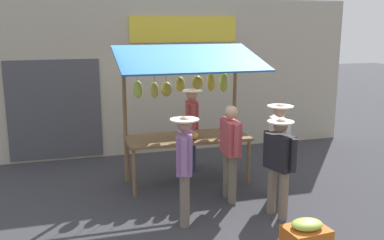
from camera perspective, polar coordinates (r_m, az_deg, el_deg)
The scene contains 9 objects.
ground_plane at distance 8.14m, azimuth -0.60°, elevation -8.17°, with size 40.00×40.00×0.00m, color #38383D.
street_backdrop at distance 9.81m, azimuth -4.34°, elevation 5.60°, with size 9.00×0.30×3.40m.
market_stall at distance 7.78m, azimuth -0.68°, elevation 2.88°, with size 2.50×1.46×2.50m.
vendor_with_sunhat at distance 8.63m, azimuth -0.03°, elevation -0.28°, with size 0.42×0.69×1.63m.
shopper_in_striped_shirt at distance 7.13m, azimuth 5.03°, elevation -3.46°, with size 0.24×0.69×1.60m.
shopper_in_grey_tee at distance 7.24m, azimuth 11.27°, elevation -3.10°, with size 0.42×0.69×1.63m.
shopper_with_shopping_bag at distance 6.63m, azimuth 11.30°, elevation -5.25°, with size 0.39×0.64×1.52m.
shopper_with_ponytail at distance 6.28m, azimuth -0.96°, elevation -5.46°, with size 0.41×0.66×1.60m.
produce_crate_near at distance 5.95m, azimuth 14.69°, elevation -14.62°, with size 0.58×0.46×0.45m.
Camera 1 is at (2.05, 7.33, 2.88)m, focal length 40.81 mm.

